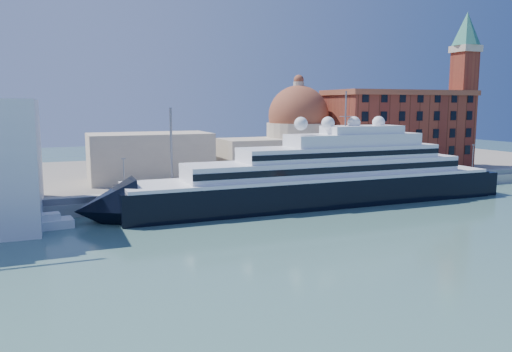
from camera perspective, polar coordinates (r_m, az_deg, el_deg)
name	(u,v)px	position (r m, az deg, el deg)	size (l,w,h in m)	color
ground	(338,234)	(83.60, 9.30, -6.56)	(400.00, 400.00, 0.00)	#37605B
quay	(259,193)	(113.03, 0.32, -1.96)	(180.00, 10.00, 2.50)	gray
land	(207,172)	(151.34, -5.61, 0.48)	(260.00, 72.00, 2.00)	slate
quay_fence	(267,188)	(108.63, 1.22, -1.38)	(180.00, 0.10, 1.20)	slate
superyacht	(307,183)	(105.37, 5.90, -0.77)	(93.60, 12.98, 27.97)	black
service_barge	(36,225)	(92.92, -23.88, -5.15)	(13.02, 5.84, 2.83)	white
warehouse	(398,130)	(153.57, 15.95, 5.11)	(43.00, 19.00, 23.25)	brown
campanile	(464,80)	(169.42, 22.67, 10.12)	(8.40, 8.40, 47.00)	brown
church	(247,142)	(136.06, -1.00, 3.85)	(66.00, 18.00, 25.50)	beige
lamp_posts	(207,158)	(106.03, -5.66, 2.02)	(120.80, 2.40, 18.00)	slate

